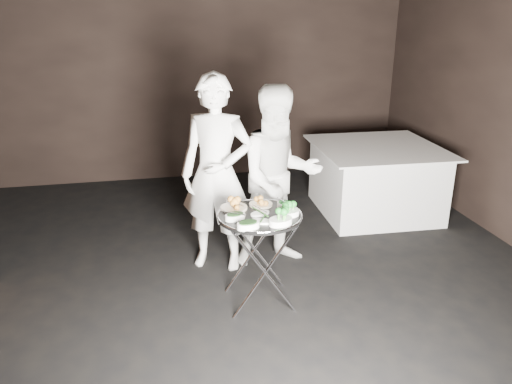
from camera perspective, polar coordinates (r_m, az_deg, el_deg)
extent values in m
cube|color=black|center=(4.46, -1.69, -12.34)|extent=(6.00, 7.00, 0.05)
cube|color=black|center=(7.31, -6.84, 13.23)|extent=(6.00, 0.05, 3.00)
cylinder|color=silver|center=(4.05, 1.05, -9.20)|extent=(0.54, 0.02, 0.79)
cylinder|color=silver|center=(4.05, 1.05, -9.20)|extent=(0.54, 0.02, 0.79)
cylinder|color=silver|center=(4.41, -0.15, -6.60)|extent=(0.54, 0.02, 0.79)
cylinder|color=silver|center=(4.41, -0.15, -6.60)|extent=(0.54, 0.02, 0.79)
cylinder|color=silver|center=(4.03, -2.75, -3.52)|extent=(0.02, 0.46, 0.02)
cylinder|color=silver|center=(4.11, 3.55, -2.99)|extent=(0.02, 0.46, 0.02)
cylinder|color=black|center=(4.05, 0.43, -2.80)|extent=(0.68, 0.68, 0.03)
torus|color=silver|center=(4.04, 0.43, -2.62)|extent=(0.70, 0.70, 0.02)
cylinder|color=beige|center=(4.16, -2.55, -1.81)|extent=(0.22, 0.22, 0.02)
cylinder|color=beige|center=(4.23, 0.55, -1.43)|extent=(0.20, 0.20, 0.02)
cylinder|color=white|center=(4.20, 3.18, -1.45)|extent=(0.11, 0.11, 0.04)
cylinder|color=silver|center=(4.14, -2.47, -1.30)|extent=(0.13, 0.16, 0.01)
cylinder|color=silver|center=(4.23, 0.50, -0.82)|extent=(0.07, 0.19, 0.01)
cylinder|color=silver|center=(4.19, 3.13, -1.02)|extent=(0.07, 0.19, 0.01)
cylinder|color=silver|center=(3.94, -2.54, -2.44)|extent=(0.17, 0.12, 0.01)
cylinder|color=silver|center=(4.03, 3.65, -1.95)|extent=(0.12, 0.17, 0.01)
cylinder|color=silver|center=(4.03, 0.41, -1.88)|extent=(0.08, 0.19, 0.01)
imported|color=white|center=(4.65, -4.52, 2.03)|extent=(0.80, 0.67, 1.86)
imported|color=white|center=(4.72, 2.68, 1.64)|extent=(0.91, 0.74, 1.75)
cube|color=silver|center=(6.26, 13.45, 1.31)|extent=(1.29, 1.29, 0.81)
cube|color=silver|center=(6.14, 13.76, 4.98)|extent=(1.46, 1.46, 0.02)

